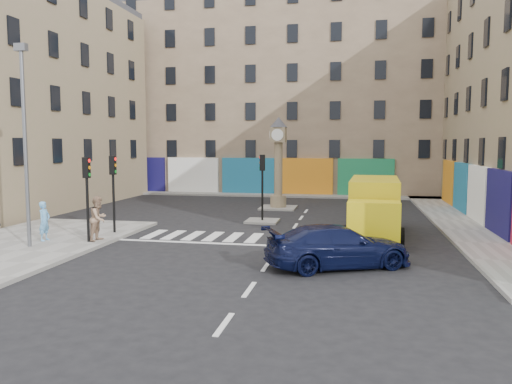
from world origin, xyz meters
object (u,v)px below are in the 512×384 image
(traffic_light_left_near, at_px, (87,186))
(pedestrian_blue, at_px, (44,221))
(lamp_post, at_px, (25,135))
(navy_sedan, at_px, (338,246))
(clock_pillar, at_px, (278,157))
(traffic_light_island, at_px, (262,177))
(traffic_light_left_far, at_px, (113,181))
(yellow_van, at_px, (374,208))
(pedestrian_tan, at_px, (99,218))

(traffic_light_left_near, height_order, pedestrian_blue, traffic_light_left_near)
(lamp_post, height_order, pedestrian_blue, lamp_post)
(traffic_light_left_near, xyz_separation_m, pedestrian_blue, (-2.05, -0.12, -1.60))
(navy_sedan, bearing_deg, lamp_post, 62.35)
(navy_sedan, distance_m, pedestrian_blue, 13.01)
(clock_pillar, bearing_deg, pedestrian_blue, -120.97)
(traffic_light_island, bearing_deg, navy_sedan, -64.81)
(traffic_light_left_far, height_order, yellow_van, traffic_light_left_far)
(traffic_light_left_far, distance_m, pedestrian_blue, 3.62)
(traffic_light_island, xyz_separation_m, yellow_van, (6.04, -2.98, -1.24))
(traffic_light_island, bearing_deg, traffic_light_left_far, -139.40)
(traffic_light_left_far, relative_size, pedestrian_tan, 1.87)
(yellow_van, bearing_deg, clock_pillar, 126.37)
(traffic_light_island, height_order, lamp_post, lamp_post)
(yellow_van, bearing_deg, pedestrian_blue, -158.65)
(pedestrian_blue, bearing_deg, lamp_post, -172.90)
(yellow_van, bearing_deg, traffic_light_left_far, -166.48)
(traffic_light_left_far, bearing_deg, traffic_light_island, 40.60)
(pedestrian_tan, bearing_deg, lamp_post, 133.96)
(pedestrian_blue, distance_m, pedestrian_tan, 2.40)
(traffic_light_island, bearing_deg, traffic_light_left_near, -128.93)
(yellow_van, height_order, pedestrian_tan, yellow_van)
(yellow_van, height_order, pedestrian_blue, yellow_van)
(navy_sedan, relative_size, pedestrian_tan, 2.67)
(lamp_post, relative_size, yellow_van, 1.10)
(lamp_post, bearing_deg, traffic_light_island, 48.29)
(pedestrian_tan, bearing_deg, traffic_light_left_near, 145.95)
(pedestrian_tan, bearing_deg, traffic_light_island, -33.73)
(traffic_light_left_far, relative_size, lamp_post, 0.45)
(yellow_van, bearing_deg, lamp_post, -153.98)
(clock_pillar, relative_size, navy_sedan, 1.16)
(traffic_light_left_near, xyz_separation_m, clock_pillar, (6.30, 13.80, 0.93))
(traffic_light_left_far, xyz_separation_m, pedestrian_blue, (-2.05, -2.52, -1.60))
(traffic_light_left_far, bearing_deg, yellow_van, 11.08)
(traffic_light_left_far, distance_m, lamp_post, 4.77)
(navy_sedan, bearing_deg, traffic_light_left_far, 42.97)
(traffic_light_left_near, bearing_deg, clock_pillar, 65.45)
(traffic_light_left_far, distance_m, yellow_van, 12.64)
(traffic_light_left_far, height_order, clock_pillar, clock_pillar)
(lamp_post, xyz_separation_m, navy_sedan, (12.75, -0.46, -4.03))
(lamp_post, bearing_deg, traffic_light_left_near, 36.38)
(pedestrian_tan, bearing_deg, yellow_van, -64.54)
(clock_pillar, distance_m, yellow_van, 11.04)
(traffic_light_left_near, distance_m, clock_pillar, 15.19)
(traffic_light_island, height_order, pedestrian_tan, traffic_light_island)
(traffic_light_left_near, height_order, traffic_light_island, traffic_light_left_near)
(traffic_light_left_near, relative_size, pedestrian_tan, 1.87)
(traffic_light_left_near, bearing_deg, navy_sedan, -9.74)
(traffic_light_island, xyz_separation_m, navy_sedan, (4.55, -9.66, -1.83))
(clock_pillar, bearing_deg, traffic_light_left_near, -114.55)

